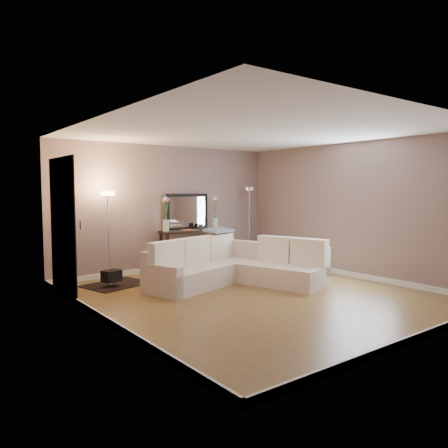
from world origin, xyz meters
TOP-DOWN VIEW (x-y plane):
  - floor at (0.00, 0.00)m, footprint 5.00×5.50m
  - ceiling at (0.00, 0.00)m, footprint 5.00×5.50m
  - wall_back at (0.00, 2.76)m, footprint 5.00×0.02m
  - wall_front at (0.00, -2.76)m, footprint 5.00×0.02m
  - wall_left at (-2.51, 0.00)m, footprint 0.02×5.50m
  - wall_right at (2.51, 0.00)m, footprint 0.02×5.50m
  - baseboard_back at (0.00, 2.73)m, footprint 5.00×0.03m
  - baseboard_front at (0.00, -2.73)m, footprint 5.00×0.03m
  - baseboard_left at (-2.48, 0.00)m, footprint 0.03×5.50m
  - baseboard_right at (2.48, 0.00)m, footprint 0.03×5.50m
  - doorway at (-2.48, 1.70)m, footprint 0.02×1.20m
  - switch_plate at (-2.48, 0.85)m, footprint 0.02×0.08m
  - sectional_sofa at (0.23, 0.89)m, footprint 2.92×2.41m
  - throw_blanket at (0.45, 1.57)m, footprint 0.68×0.53m
  - console_table at (0.31, 2.45)m, footprint 1.41×0.46m
  - leaning_mirror at (0.40, 2.63)m, footprint 0.98×0.10m
  - table_decor at (0.39, 2.41)m, footprint 0.59×0.14m
  - flower_vase_left at (-0.19, 2.49)m, footprint 0.16×0.14m
  - flower_vase_right at (0.98, 2.42)m, footprint 0.16×0.14m
  - floor_lamp_lit at (-1.45, 2.39)m, footprint 0.29×0.29m
  - floor_lamp_unlit at (1.99, 2.46)m, footprint 0.27×0.27m
  - charcoal_rug at (-1.46, 2.06)m, footprint 1.25×1.06m
  - black_bag at (-1.60, 1.93)m, footprint 0.35×0.29m

SIDE VIEW (x-z plane):
  - floor at x=0.00m, z-range -0.01..0.00m
  - charcoal_rug at x=-1.46m, z-range 0.00..0.01m
  - baseboard_back at x=0.00m, z-range 0.00..0.10m
  - baseboard_front at x=0.00m, z-range 0.00..0.10m
  - baseboard_left at x=-2.48m, z-range 0.00..0.10m
  - baseboard_right at x=2.48m, z-range 0.00..0.10m
  - black_bag at x=-1.60m, z-range 0.10..0.30m
  - sectional_sofa at x=0.23m, z-range -0.11..0.73m
  - console_table at x=0.31m, z-range 0.05..0.91m
  - table_decor at x=0.39m, z-range 0.80..0.94m
  - throw_blanket at x=0.45m, z-range 0.87..0.95m
  - doorway at x=-2.48m, z-range 0.00..2.20m
  - flower_vase_left at x=-0.19m, z-range 0.78..1.51m
  - flower_vase_right at x=0.98m, z-range 0.78..1.51m
  - floor_lamp_lit at x=-1.45m, z-range 0.34..2.01m
  - switch_plate at x=-2.48m, z-range 1.14..1.26m
  - leaning_mirror at x=0.40m, z-range 0.84..1.61m
  - floor_lamp_unlit at x=1.99m, z-range 0.36..2.12m
  - wall_back at x=0.00m, z-range 0.00..2.60m
  - wall_front at x=0.00m, z-range 0.00..2.60m
  - wall_left at x=-2.51m, z-range 0.00..2.60m
  - wall_right at x=2.51m, z-range 0.00..2.60m
  - ceiling at x=0.00m, z-range 2.60..2.61m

